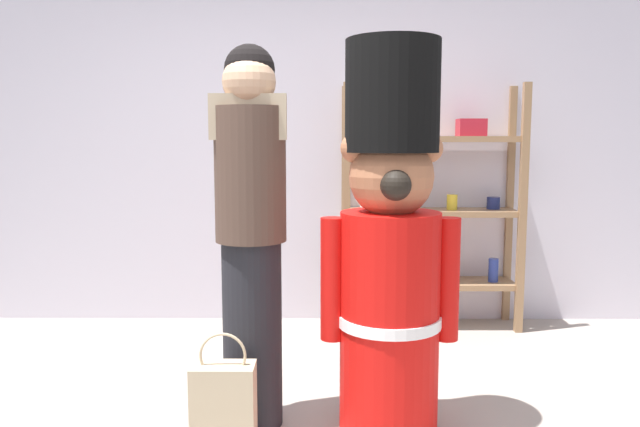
{
  "coord_description": "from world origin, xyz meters",
  "views": [
    {
      "loc": [
        0.15,
        -2.26,
        1.32
      ],
      "look_at": [
        0.14,
        0.42,
        1.0
      ],
      "focal_mm": 33.85,
      "sensor_mm": 36.0,
      "label": 1
    }
  ],
  "objects_px": {
    "merchandise_shelf": "(431,207)",
    "teddy_bear_guard": "(390,249)",
    "person_shopper": "(251,226)",
    "shopping_bag": "(224,407)"
  },
  "relations": [
    {
      "from": "merchandise_shelf",
      "to": "teddy_bear_guard",
      "type": "height_order",
      "value": "teddy_bear_guard"
    },
    {
      "from": "merchandise_shelf",
      "to": "person_shopper",
      "type": "relative_size",
      "value": 0.98
    },
    {
      "from": "teddy_bear_guard",
      "to": "person_shopper",
      "type": "bearing_deg",
      "value": 174.42
    },
    {
      "from": "shopping_bag",
      "to": "person_shopper",
      "type": "bearing_deg",
      "value": 71.55
    },
    {
      "from": "teddy_bear_guard",
      "to": "shopping_bag",
      "type": "height_order",
      "value": "teddy_bear_guard"
    },
    {
      "from": "teddy_bear_guard",
      "to": "person_shopper",
      "type": "distance_m",
      "value": 0.64
    },
    {
      "from": "merchandise_shelf",
      "to": "shopping_bag",
      "type": "xyz_separation_m",
      "value": [
        -1.19,
        -1.81,
        -0.66
      ]
    },
    {
      "from": "teddy_bear_guard",
      "to": "person_shopper",
      "type": "xyz_separation_m",
      "value": [
        -0.63,
        0.06,
        0.1
      ]
    },
    {
      "from": "merchandise_shelf",
      "to": "teddy_bear_guard",
      "type": "bearing_deg",
      "value": -106.28
    },
    {
      "from": "teddy_bear_guard",
      "to": "person_shopper",
      "type": "height_order",
      "value": "teddy_bear_guard"
    }
  ]
}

